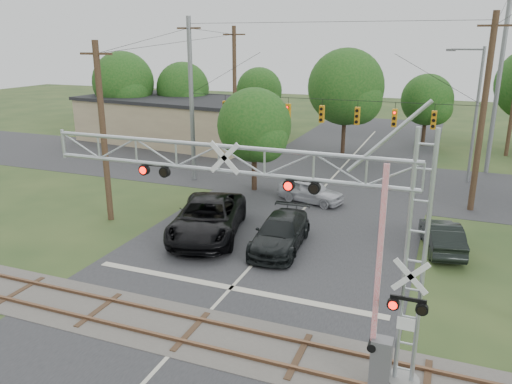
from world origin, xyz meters
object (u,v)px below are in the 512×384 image
at_px(crossing_gantry, 290,220).
at_px(commercial_building, 175,119).
at_px(traffic_signal_span, 335,110).
at_px(streetlight, 474,109).
at_px(pickup_black, 208,218).
at_px(car_dark, 280,233).
at_px(sedan_silver, 311,191).

distance_m(crossing_gantry, commercial_building, 37.76).
distance_m(crossing_gantry, traffic_signal_span, 18.60).
bearing_deg(streetlight, pickup_black, -128.25).
relative_size(pickup_black, car_dark, 1.30).
xyz_separation_m(pickup_black, streetlight, (12.78, 16.21, 4.34)).
bearing_deg(crossing_gantry, streetlight, 77.53).
xyz_separation_m(crossing_gantry, sedan_silver, (-3.72, 16.30, -4.17)).
distance_m(pickup_black, car_dark, 4.09).
height_order(traffic_signal_span, car_dark, traffic_signal_span).
distance_m(sedan_silver, streetlight, 13.50).
height_order(car_dark, commercial_building, commercial_building).
bearing_deg(car_dark, crossing_gantry, -74.15).
relative_size(crossing_gantry, sedan_silver, 2.91).
xyz_separation_m(traffic_signal_span, pickup_black, (-4.43, -9.57, -4.68)).
xyz_separation_m(crossing_gantry, traffic_signal_span, (-2.82, 18.36, 0.77)).
distance_m(car_dark, sedan_silver, 7.67).
bearing_deg(crossing_gantry, commercial_building, 125.60).
bearing_deg(commercial_building, traffic_signal_span, -25.51).
bearing_deg(crossing_gantry, car_dark, 110.07).
height_order(traffic_signal_span, pickup_black, traffic_signal_span).
xyz_separation_m(crossing_gantry, commercial_building, (-21.92, 30.62, -2.68)).
height_order(pickup_black, car_dark, pickup_black).
bearing_deg(traffic_signal_span, crossing_gantry, -81.28).
bearing_deg(commercial_building, pickup_black, -48.92).
bearing_deg(streetlight, car_dark, -118.01).
xyz_separation_m(car_dark, sedan_silver, (-0.55, 7.65, -0.07)).
height_order(crossing_gantry, traffic_signal_span, traffic_signal_span).
bearing_deg(car_dark, pickup_black, 173.92).
relative_size(crossing_gantry, commercial_building, 0.62).
relative_size(traffic_signal_span, streetlight, 2.03).
height_order(pickup_black, sedan_silver, pickup_black).
height_order(crossing_gantry, sedan_silver, crossing_gantry).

